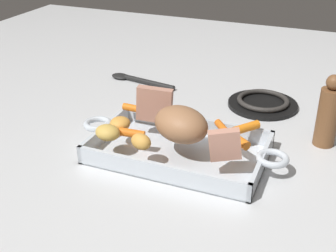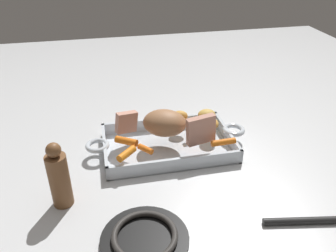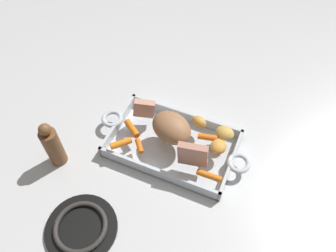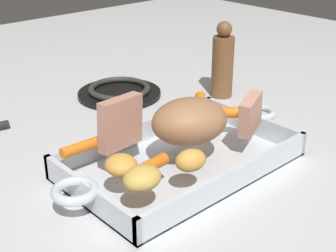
{
  "view_description": "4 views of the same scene",
  "coord_description": "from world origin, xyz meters",
  "px_view_note": "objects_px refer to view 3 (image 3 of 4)",
  "views": [
    {
      "loc": [
        0.3,
        -0.8,
        0.52
      ],
      "look_at": [
        -0.01,
        -0.03,
        0.08
      ],
      "focal_mm": 47.67,
      "sensor_mm": 36.0,
      "label": 1
    },
    {
      "loc": [
        0.18,
        0.84,
        0.59
      ],
      "look_at": [
        -0.0,
        -0.01,
        0.07
      ],
      "focal_mm": 36.78,
      "sensor_mm": 36.0,
      "label": 2
    },
    {
      "loc": [
        -0.21,
        0.52,
        0.87
      ],
      "look_at": [
        0.02,
        -0.02,
        0.07
      ],
      "focal_mm": 35.89,
      "sensor_mm": 36.0,
      "label": 3
    },
    {
      "loc": [
        -0.49,
        -0.51,
        0.4
      ],
      "look_at": [
        -0.01,
        0.02,
        0.07
      ],
      "focal_mm": 51.56,
      "sensor_mm": 36.0,
      "label": 4
    }
  ],
  "objects_px": {
    "potato_whole": "(225,133)",
    "pepper_mill": "(53,145)",
    "baby_carrot_southwest": "(132,128)",
    "pork_roast": "(171,128)",
    "stove_burner_rear": "(81,228)",
    "potato_golden_small": "(218,147)",
    "roast_slice_thin": "(144,109)",
    "potato_near_roast": "(199,122)",
    "roast_slice_outer": "(193,155)",
    "baby_carrot_center_left": "(121,143)",
    "baby_carrot_southeast": "(139,146)",
    "baby_carrot_northeast": "(209,176)",
    "baby_carrot_center_right": "(207,137)",
    "roasting_dish": "(172,144)"
  },
  "relations": [
    {
      "from": "baby_carrot_northeast",
      "to": "potato_near_roast",
      "type": "bearing_deg",
      "value": -61.22
    },
    {
      "from": "roast_slice_thin",
      "to": "baby_carrot_southeast",
      "type": "xyz_separation_m",
      "value": [
        -0.04,
        0.12,
        -0.02
      ]
    },
    {
      "from": "baby_carrot_northeast",
      "to": "pork_roast",
      "type": "bearing_deg",
      "value": -31.0
    },
    {
      "from": "baby_carrot_southwest",
      "to": "potato_whole",
      "type": "height_order",
      "value": "potato_whole"
    },
    {
      "from": "roast_slice_thin",
      "to": "potato_near_roast",
      "type": "distance_m",
      "value": 0.17
    },
    {
      "from": "roast_slice_thin",
      "to": "potato_golden_small",
      "type": "xyz_separation_m",
      "value": [
        -0.25,
        0.03,
        -0.02
      ]
    },
    {
      "from": "roast_slice_thin",
      "to": "baby_carrot_southeast",
      "type": "relative_size",
      "value": 1.36
    },
    {
      "from": "baby_carrot_southeast",
      "to": "pepper_mill",
      "type": "distance_m",
      "value": 0.24
    },
    {
      "from": "baby_carrot_center_right",
      "to": "baby_carrot_northeast",
      "type": "height_order",
      "value": "baby_carrot_center_right"
    },
    {
      "from": "baby_carrot_southwest",
      "to": "baby_carrot_center_left",
      "type": "bearing_deg",
      "value": 84.63
    },
    {
      "from": "roast_slice_thin",
      "to": "baby_carrot_northeast",
      "type": "height_order",
      "value": "roast_slice_thin"
    },
    {
      "from": "baby_carrot_center_left",
      "to": "pepper_mill",
      "type": "distance_m",
      "value": 0.19
    },
    {
      "from": "roasting_dish",
      "to": "pork_roast",
      "type": "xyz_separation_m",
      "value": [
        0.01,
        -0.01,
        0.07
      ]
    },
    {
      "from": "roast_slice_outer",
      "to": "baby_carrot_center_left",
      "type": "height_order",
      "value": "roast_slice_outer"
    },
    {
      "from": "baby_carrot_center_left",
      "to": "roasting_dish",
      "type": "bearing_deg",
      "value": -148.07
    },
    {
      "from": "baby_carrot_center_right",
      "to": "potato_near_roast",
      "type": "xyz_separation_m",
      "value": [
        0.04,
        -0.04,
        0.01
      ]
    },
    {
      "from": "baby_carrot_center_left",
      "to": "potato_whole",
      "type": "distance_m",
      "value": 0.31
    },
    {
      "from": "baby_carrot_center_left",
      "to": "potato_golden_small",
      "type": "xyz_separation_m",
      "value": [
        -0.27,
        -0.1,
        0.0
      ]
    },
    {
      "from": "roasting_dish",
      "to": "baby_carrot_southwest",
      "type": "bearing_deg",
      "value": 9.42
    },
    {
      "from": "baby_carrot_southwest",
      "to": "baby_carrot_northeast",
      "type": "distance_m",
      "value": 0.27
    },
    {
      "from": "baby_carrot_center_right",
      "to": "potato_whole",
      "type": "distance_m",
      "value": 0.05
    },
    {
      "from": "roasting_dish",
      "to": "pork_roast",
      "type": "bearing_deg",
      "value": -51.53
    },
    {
      "from": "pork_roast",
      "to": "baby_carrot_southwest",
      "type": "height_order",
      "value": "pork_roast"
    },
    {
      "from": "pork_roast",
      "to": "potato_whole",
      "type": "bearing_deg",
      "value": -158.53
    },
    {
      "from": "pork_roast",
      "to": "potato_whole",
      "type": "xyz_separation_m",
      "value": [
        -0.15,
        -0.06,
        -0.02
      ]
    },
    {
      "from": "roast_slice_outer",
      "to": "baby_carrot_center_left",
      "type": "relative_size",
      "value": 1.29
    },
    {
      "from": "baby_carrot_center_right",
      "to": "pepper_mill",
      "type": "bearing_deg",
      "value": 28.68
    },
    {
      "from": "roast_slice_outer",
      "to": "pepper_mill",
      "type": "bearing_deg",
      "value": 17.76
    },
    {
      "from": "potato_golden_small",
      "to": "baby_carrot_center_left",
      "type": "bearing_deg",
      "value": 20.06
    },
    {
      "from": "baby_carrot_center_right",
      "to": "stove_burner_rear",
      "type": "height_order",
      "value": "baby_carrot_center_right"
    },
    {
      "from": "baby_carrot_southeast",
      "to": "potato_near_roast",
      "type": "distance_m",
      "value": 0.2
    },
    {
      "from": "baby_carrot_southeast",
      "to": "stove_burner_rear",
      "type": "xyz_separation_m",
      "value": [
        0.04,
        0.26,
        -0.04
      ]
    },
    {
      "from": "roasting_dish",
      "to": "baby_carrot_center_left",
      "type": "bearing_deg",
      "value": 31.93
    },
    {
      "from": "baby_carrot_southwest",
      "to": "pork_roast",
      "type": "bearing_deg",
      "value": -165.22
    },
    {
      "from": "pork_roast",
      "to": "baby_carrot_northeast",
      "type": "xyz_separation_m",
      "value": [
        -0.15,
        0.09,
        -0.03
      ]
    },
    {
      "from": "baby_carrot_southeast",
      "to": "potato_near_roast",
      "type": "height_order",
      "value": "potato_near_roast"
    },
    {
      "from": "potato_whole",
      "to": "pepper_mill",
      "type": "relative_size",
      "value": 0.33
    },
    {
      "from": "roast_slice_outer",
      "to": "baby_carrot_southwest",
      "type": "xyz_separation_m",
      "value": [
        0.21,
        -0.03,
        -0.03
      ]
    },
    {
      "from": "baby_carrot_center_left",
      "to": "roast_slice_thin",
      "type": "bearing_deg",
      "value": -96.34
    },
    {
      "from": "baby_carrot_northeast",
      "to": "potato_golden_small",
      "type": "height_order",
      "value": "potato_golden_small"
    },
    {
      "from": "roast_slice_thin",
      "to": "baby_carrot_southwest",
      "type": "xyz_separation_m",
      "value": [
        0.01,
        0.07,
        -0.02
      ]
    },
    {
      "from": "baby_carrot_northeast",
      "to": "potato_golden_small",
      "type": "bearing_deg",
      "value": -86.86
    },
    {
      "from": "potato_whole",
      "to": "baby_carrot_northeast",
      "type": "bearing_deg",
      "value": 90.97
    },
    {
      "from": "baby_carrot_center_right",
      "to": "baby_carrot_center_left",
      "type": "height_order",
      "value": "baby_carrot_center_left"
    },
    {
      "from": "pork_roast",
      "to": "baby_carrot_northeast",
      "type": "height_order",
      "value": "pork_roast"
    },
    {
      "from": "baby_carrot_southwest",
      "to": "potato_whole",
      "type": "distance_m",
      "value": 0.28
    },
    {
      "from": "baby_carrot_center_left",
      "to": "potato_near_roast",
      "type": "bearing_deg",
      "value": -139.52
    },
    {
      "from": "stove_burner_rear",
      "to": "potato_golden_small",
      "type": "bearing_deg",
      "value": -126.45
    },
    {
      "from": "baby_carrot_southeast",
      "to": "potato_near_roast",
      "type": "xyz_separation_m",
      "value": [
        -0.13,
        -0.14,
        0.01
      ]
    },
    {
      "from": "pepper_mill",
      "to": "baby_carrot_southwest",
      "type": "bearing_deg",
      "value": -137.86
    }
  ]
}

